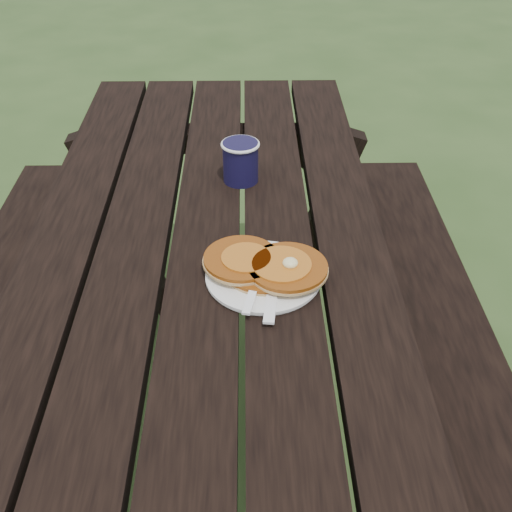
{
  "coord_description": "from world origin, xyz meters",
  "views": [
    {
      "loc": [
        0.09,
        -1.08,
        1.52
      ],
      "look_at": [
        0.1,
        -0.11,
        0.8
      ],
      "focal_mm": 45.0,
      "sensor_mm": 36.0,
      "label": 1
    }
  ],
  "objects_px": {
    "pancake_stack": "(266,265)",
    "coffee_cup": "(241,159)",
    "picnic_table": "(213,372)",
    "plate": "(263,277)"
  },
  "relations": [
    {
      "from": "pancake_stack",
      "to": "coffee_cup",
      "type": "height_order",
      "value": "coffee_cup"
    },
    {
      "from": "plate",
      "to": "coffee_cup",
      "type": "height_order",
      "value": "coffee_cup"
    },
    {
      "from": "pancake_stack",
      "to": "coffee_cup",
      "type": "xyz_separation_m",
      "value": [
        -0.05,
        0.37,
        0.03
      ]
    },
    {
      "from": "picnic_table",
      "to": "plate",
      "type": "height_order",
      "value": "plate"
    },
    {
      "from": "plate",
      "to": "coffee_cup",
      "type": "relative_size",
      "value": 2.18
    },
    {
      "from": "picnic_table",
      "to": "coffee_cup",
      "type": "relative_size",
      "value": 18.15
    },
    {
      "from": "picnic_table",
      "to": "pancake_stack",
      "type": "relative_size",
      "value": 7.59
    },
    {
      "from": "picnic_table",
      "to": "coffee_cup",
      "type": "height_order",
      "value": "coffee_cup"
    },
    {
      "from": "picnic_table",
      "to": "plate",
      "type": "distance_m",
      "value": 0.42
    },
    {
      "from": "plate",
      "to": "pancake_stack",
      "type": "height_order",
      "value": "pancake_stack"
    }
  ]
}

